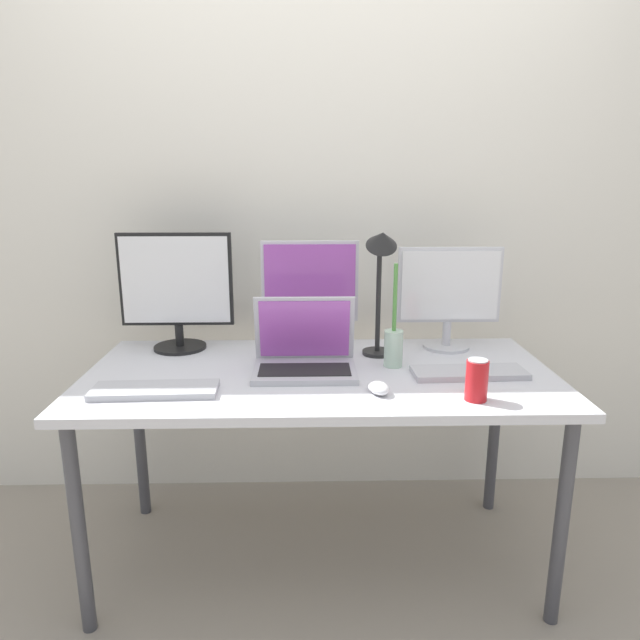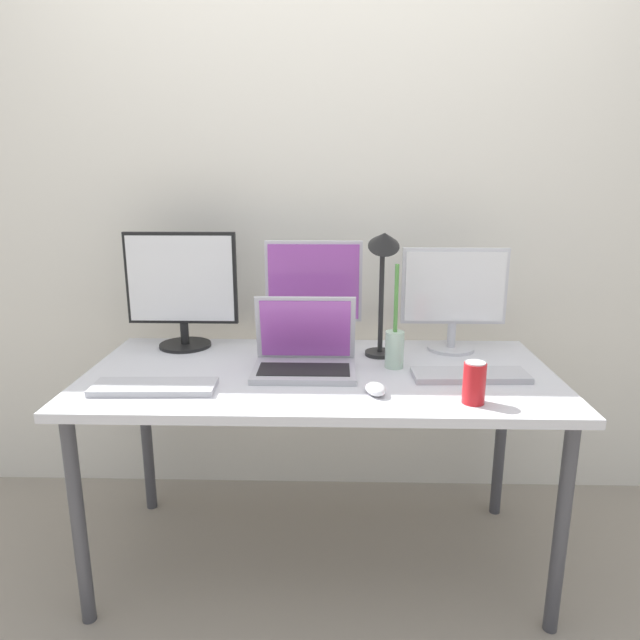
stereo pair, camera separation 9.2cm
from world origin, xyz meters
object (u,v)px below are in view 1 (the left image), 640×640
object	(u,v)px
mouse_by_keyboard	(378,388)
bamboo_vase	(393,345)
laptop_silver	(305,354)
keyboard_main	(469,373)
monitor_left	(176,288)
monitor_right	(449,294)
monitor_center	(310,293)
keyboard_aux	(155,390)
work_desk	(320,388)
desk_lamp	(381,267)
soda_can_near_keyboard	(477,380)

from	to	relation	value
mouse_by_keyboard	bamboo_vase	bearing A→B (deg)	54.55
laptop_silver	keyboard_main	xyz separation A→B (m)	(0.55, -0.06, -0.05)
mouse_by_keyboard	monitor_left	bearing A→B (deg)	128.22
monitor_right	monitor_center	bearing A→B (deg)	177.16
monitor_right	bamboo_vase	xyz separation A→B (m)	(-0.24, -0.21, -0.14)
keyboard_main	keyboard_aux	xyz separation A→B (m)	(-1.01, -0.14, 0.00)
mouse_by_keyboard	bamboo_vase	distance (m)	0.28
work_desk	desk_lamp	distance (m)	0.48
monitor_center	laptop_silver	size ratio (longest dim) A/B	1.19
keyboard_main	monitor_center	bearing A→B (deg)	145.02
monitor_left	monitor_center	size ratio (longest dim) A/B	1.08
keyboard_aux	desk_lamp	size ratio (longest dim) A/B	0.78
work_desk	keyboard_aux	distance (m)	0.55
keyboard_aux	soda_can_near_keyboard	world-z (taller)	soda_can_near_keyboard
work_desk	laptop_silver	distance (m)	0.13
monitor_center	laptop_silver	world-z (taller)	monitor_center
monitor_left	laptop_silver	bearing A→B (deg)	-28.90
monitor_right	mouse_by_keyboard	xyz separation A→B (m)	(-0.32, -0.47, -0.20)
keyboard_aux	mouse_by_keyboard	distance (m)	0.69
monitor_center	mouse_by_keyboard	world-z (taller)	monitor_center
soda_can_near_keyboard	bamboo_vase	size ratio (longest dim) A/B	0.35
mouse_by_keyboard	monitor_center	bearing A→B (deg)	95.09
mouse_by_keyboard	desk_lamp	xyz separation A→B (m)	(0.04, 0.35, 0.32)
monitor_center	keyboard_main	distance (m)	0.66
work_desk	keyboard_aux	world-z (taller)	keyboard_aux
desk_lamp	monitor_center	bearing A→B (deg)	150.30
monitor_right	bamboo_vase	world-z (taller)	monitor_right
monitor_center	bamboo_vase	distance (m)	0.40
monitor_left	desk_lamp	size ratio (longest dim) A/B	0.90
laptop_silver	bamboo_vase	bearing A→B (deg)	7.73
monitor_right	desk_lamp	world-z (taller)	desk_lamp
laptop_silver	keyboard_main	distance (m)	0.55
work_desk	keyboard_main	distance (m)	0.51
keyboard_main	bamboo_vase	distance (m)	0.27
monitor_right	laptop_silver	xyz separation A→B (m)	(-0.55, -0.25, -0.16)
work_desk	monitor_center	world-z (taller)	monitor_center
soda_can_near_keyboard	monitor_right	bearing A→B (deg)	85.93
work_desk	desk_lamp	xyz separation A→B (m)	(0.22, 0.14, 0.40)
desk_lamp	soda_can_near_keyboard	bearing A→B (deg)	-59.65
monitor_right	keyboard_main	xyz separation A→B (m)	(0.00, -0.31, -0.20)
keyboard_main	soda_can_near_keyboard	size ratio (longest dim) A/B	2.99
desk_lamp	monitor_right	bearing A→B (deg)	22.75
keyboard_main	monitor_right	bearing A→B (deg)	88.09
mouse_by_keyboard	soda_can_near_keyboard	distance (m)	0.29
monitor_left	keyboard_main	bearing A→B (deg)	-17.64
work_desk	soda_can_near_keyboard	xyz separation A→B (m)	(0.46, -0.27, 0.13)
work_desk	monitor_right	bearing A→B (deg)	27.47
keyboard_aux	soda_can_near_keyboard	distance (m)	0.97
keyboard_aux	desk_lamp	distance (m)	0.86
monitor_center	monitor_right	xyz separation A→B (m)	(0.53, -0.03, -0.00)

